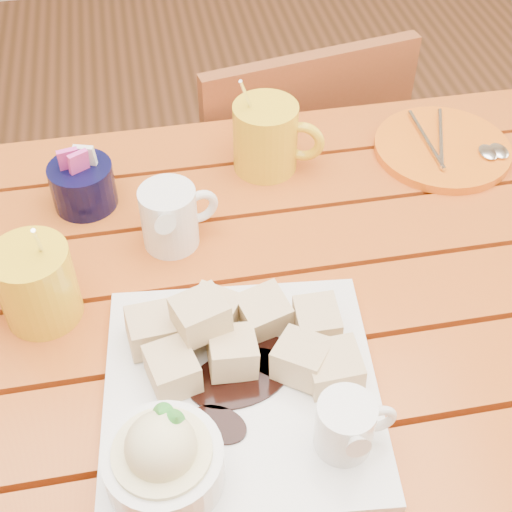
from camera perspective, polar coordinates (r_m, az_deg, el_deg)
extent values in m
cube|color=#AE4016|center=(0.73, 0.11, -19.60)|extent=(1.20, 0.11, 0.03)
cube|color=#AE4016|center=(0.78, -1.47, -12.11)|extent=(1.20, 0.11, 0.03)
cube|color=#AE4016|center=(0.85, -2.76, -5.68)|extent=(1.20, 0.11, 0.03)
cube|color=#AE4016|center=(0.92, -3.82, -0.23)|extent=(1.20, 0.11, 0.03)
cube|color=#AE4016|center=(1.01, -4.71, 4.35)|extent=(1.20, 0.11, 0.03)
cube|color=#AE4016|center=(1.10, -5.48, 8.22)|extent=(1.20, 0.11, 0.03)
cube|color=#AE4016|center=(1.14, -5.39, 6.54)|extent=(1.12, 0.04, 0.08)
cylinder|color=#AE4016|center=(1.49, 17.03, -1.11)|extent=(0.06, 0.06, 0.72)
cube|color=white|center=(0.77, -1.19, -10.77)|extent=(0.31, 0.31, 0.02)
cube|color=#BE8739|center=(0.76, -1.90, -7.73)|extent=(0.05, 0.05, 0.04)
cube|color=#BE8739|center=(0.79, -3.52, -4.74)|extent=(0.07, 0.07, 0.04)
cube|color=#BE8739|center=(0.75, -6.71, -8.97)|extent=(0.06, 0.06, 0.04)
cube|color=#BE8739|center=(0.75, 6.25, -8.86)|extent=(0.05, 0.05, 0.04)
cube|color=#BE8739|center=(0.76, 3.71, -8.23)|extent=(0.07, 0.07, 0.04)
cube|color=#BE8739|center=(0.79, 0.67, -4.56)|extent=(0.06, 0.06, 0.04)
cube|color=#BE8739|center=(0.79, -8.34, -5.88)|extent=(0.06, 0.06, 0.04)
cube|color=#BE8739|center=(0.75, -4.46, -4.77)|extent=(0.06, 0.06, 0.04)
cube|color=#BE8739|center=(0.79, 4.91, -5.25)|extent=(0.05, 0.05, 0.04)
cylinder|color=white|center=(0.69, -7.35, -16.27)|extent=(0.11, 0.11, 0.05)
cylinder|color=beige|center=(0.68, -7.44, -15.78)|extent=(0.09, 0.09, 0.03)
sphere|color=beige|center=(0.66, -7.62, -14.89)|extent=(0.07, 0.07, 0.07)
cone|color=green|center=(0.64, -6.54, -12.87)|extent=(0.04, 0.04, 0.03)
cone|color=green|center=(0.65, -7.62, -12.34)|extent=(0.03, 0.03, 0.03)
cylinder|color=white|center=(0.70, 7.11, -13.31)|extent=(0.06, 0.06, 0.06)
cylinder|color=black|center=(0.68, 7.32, -12.15)|extent=(0.05, 0.05, 0.01)
cone|color=white|center=(0.67, 7.96, -14.35)|extent=(0.02, 0.02, 0.03)
torus|color=white|center=(0.71, 9.73, -12.72)|extent=(0.04, 0.01, 0.04)
cylinder|color=yellow|center=(0.84, -17.14, -2.17)|extent=(0.09, 0.09, 0.10)
cylinder|color=black|center=(0.81, -17.75, -0.20)|extent=(0.08, 0.08, 0.01)
cylinder|color=silver|center=(0.82, -16.62, 0.08)|extent=(0.01, 0.06, 0.13)
cylinder|color=yellow|center=(1.01, 0.75, 9.48)|extent=(0.09, 0.09, 0.10)
cylinder|color=black|center=(0.99, 0.77, 11.48)|extent=(0.08, 0.08, 0.01)
torus|color=yellow|center=(1.01, 3.73, 9.12)|extent=(0.06, 0.04, 0.06)
cylinder|color=silver|center=(1.00, -0.22, 11.37)|extent=(0.05, 0.05, 0.13)
cylinder|color=white|center=(0.90, -6.96, 3.09)|extent=(0.07, 0.07, 0.08)
cylinder|color=white|center=(0.88, -7.17, 4.91)|extent=(0.06, 0.06, 0.01)
cone|color=white|center=(0.86, -6.89, 2.95)|extent=(0.03, 0.03, 0.03)
torus|color=white|center=(0.90, -4.32, 3.53)|extent=(0.05, 0.02, 0.05)
cylinder|color=black|center=(0.99, -13.67, 5.52)|extent=(0.09, 0.09, 0.06)
cube|color=#DB3B9F|center=(0.96, -14.73, 7.33)|extent=(0.03, 0.02, 0.04)
cube|color=white|center=(0.96, -13.47, 7.65)|extent=(0.03, 0.02, 0.04)
cube|color=#DB3B9F|center=(0.95, -13.99, 7.12)|extent=(0.03, 0.02, 0.04)
cylinder|color=orange|center=(1.10, 14.66, 8.34)|extent=(0.20, 0.20, 0.01)
cylinder|color=silver|center=(1.09, 13.48, 9.06)|extent=(0.01, 0.14, 0.01)
cylinder|color=silver|center=(1.10, 14.56, 9.15)|extent=(0.05, 0.14, 0.01)
ellipsoid|color=silver|center=(1.09, 18.08, 7.90)|extent=(0.03, 0.04, 0.01)
ellipsoid|color=silver|center=(1.10, 18.86, 7.96)|extent=(0.03, 0.04, 0.01)
cube|color=brown|center=(1.55, 1.06, 5.42)|extent=(0.45, 0.45, 0.03)
cylinder|color=brown|center=(1.85, 3.80, 4.79)|extent=(0.03, 0.03, 0.38)
cylinder|color=brown|center=(1.77, -5.97, 2.26)|extent=(0.03, 0.03, 0.38)
cylinder|color=brown|center=(1.64, 8.42, -2.22)|extent=(0.03, 0.03, 0.38)
cylinder|color=brown|center=(1.55, -2.41, -5.50)|extent=(0.03, 0.03, 0.38)
cube|color=brown|center=(1.29, 4.08, 8.04)|extent=(0.38, 0.10, 0.40)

